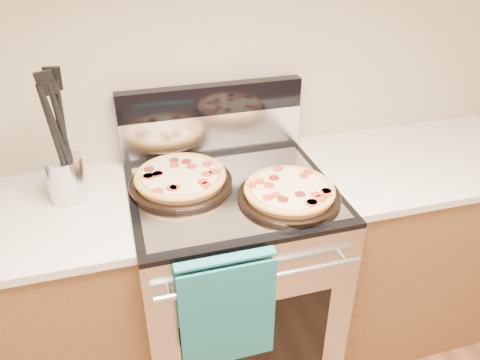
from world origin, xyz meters
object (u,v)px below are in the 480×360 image
object	(u,v)px
pepperoni_pizza_back	(181,179)
range_body	(233,281)
pepperoni_pizza_front	(289,192)
utensil_crock	(66,179)

from	to	relation	value
pepperoni_pizza_back	range_body	bearing A→B (deg)	-21.25
range_body	pepperoni_pizza_front	bearing A→B (deg)	-35.84
pepperoni_pizza_front	utensil_crock	bearing A→B (deg)	162.39
pepperoni_pizza_back	pepperoni_pizza_front	world-z (taller)	pepperoni_pizza_back
range_body	utensil_crock	size ratio (longest dim) A/B	5.36
range_body	pepperoni_pizza_back	size ratio (longest dim) A/B	2.34
range_body	pepperoni_pizza_back	bearing A→B (deg)	158.75
range_body	pepperoni_pizza_front	xyz separation A→B (m)	(0.18, -0.13, 0.50)
pepperoni_pizza_back	utensil_crock	world-z (taller)	utensil_crock
utensil_crock	pepperoni_pizza_back	bearing A→B (deg)	-6.00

